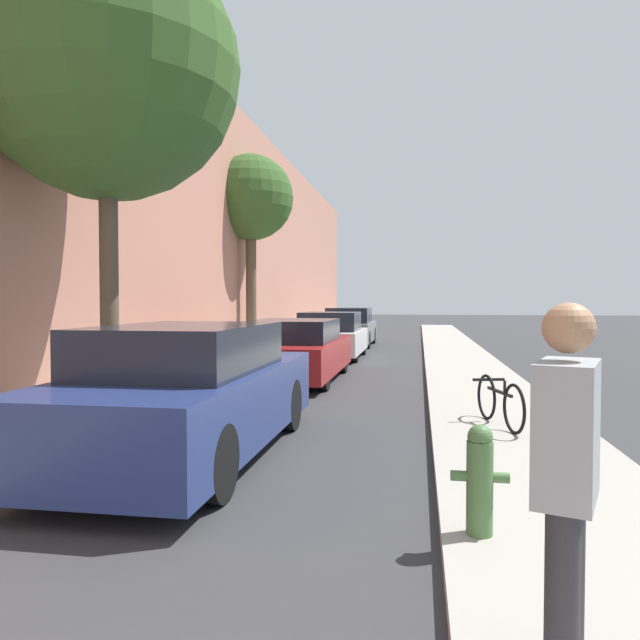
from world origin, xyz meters
TOP-DOWN VIEW (x-y plane):
  - ground_plane at (0.00, 16.00)m, footprint 120.00×120.00m
  - sidewalk_left at (-2.90, 16.00)m, footprint 2.00×52.00m
  - sidewalk_right at (2.90, 16.00)m, footprint 2.00×52.00m
  - building_facade_left at (-4.25, 16.00)m, footprint 0.70×52.00m
  - parked_car_navy at (-0.79, 7.68)m, footprint 1.81×4.69m
  - parked_car_red at (-0.94, 14.10)m, footprint 1.91×4.67m
  - parked_car_white at (-0.91, 19.19)m, footprint 1.90×3.92m
  - parked_car_grey at (-0.92, 24.19)m, footprint 1.78×4.27m
  - street_tree_near at (-2.47, 8.95)m, footprint 3.62×3.62m
  - street_tree_far at (-3.53, 19.53)m, footprint 2.70×2.70m
  - fire_hydrant at (2.16, 5.62)m, footprint 0.40×0.18m
  - pedestrian at (2.36, 4.05)m, footprint 0.36×0.50m
  - bicycle at (2.77, 9.32)m, footprint 0.53×1.48m

SIDE VIEW (x-z plane):
  - ground_plane at x=0.00m, z-range 0.00..0.00m
  - sidewalk_left at x=-2.90m, z-range 0.00..0.12m
  - sidewalk_right at x=2.90m, z-range 0.00..0.12m
  - bicycle at x=2.77m, z-range 0.13..0.75m
  - fire_hydrant at x=2.16m, z-range 0.13..0.90m
  - parked_car_red at x=-0.94m, z-range -0.02..1.32m
  - parked_car_white at x=-0.91m, z-range -0.04..1.37m
  - parked_car_grey at x=-0.92m, z-range -0.04..1.44m
  - parked_car_navy at x=-0.79m, z-range -0.03..1.46m
  - pedestrian at x=2.36m, z-range 0.22..1.85m
  - building_facade_left at x=-4.25m, z-range 0.00..7.85m
  - street_tree_near at x=-2.47m, z-range 1.61..8.25m
  - street_tree_far at x=-3.53m, z-range 1.83..8.07m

